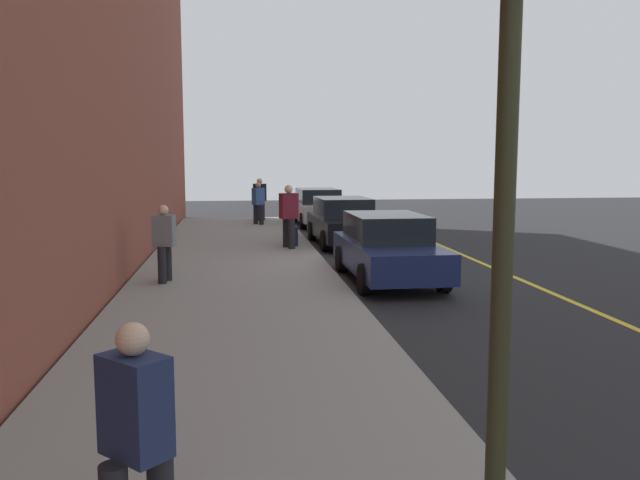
% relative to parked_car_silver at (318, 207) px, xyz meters
% --- Properties ---
extents(ground_plane, '(56.00, 56.00, 0.00)m').
position_rel_parked_car_silver_xyz_m(ground_plane, '(11.74, -0.11, -0.76)').
color(ground_plane, black).
extents(sidewalk, '(28.00, 4.60, 0.15)m').
position_rel_parked_car_silver_xyz_m(sidewalk, '(11.74, -3.41, -0.68)').
color(sidewalk, gray).
rests_on(sidewalk, ground).
extents(lane_stripe_centre, '(28.00, 0.14, 0.01)m').
position_rel_parked_car_silver_xyz_m(lane_stripe_centre, '(11.74, 3.09, -0.75)').
color(lane_stripe_centre, gold).
rests_on(lane_stripe_centre, ground).
extents(parked_car_silver, '(4.51, 2.01, 1.51)m').
position_rel_parked_car_silver_xyz_m(parked_car_silver, '(0.00, 0.00, 0.00)').
color(parked_car_silver, black).
rests_on(parked_car_silver, ground).
extents(parked_car_black, '(4.34, 2.01, 1.51)m').
position_rel_parked_car_silver_xyz_m(parked_car_black, '(6.35, 0.03, -0.00)').
color(parked_car_black, black).
rests_on(parked_car_black, ground).
extents(parked_car_navy, '(4.44, 1.95, 1.51)m').
position_rel_parked_car_silver_xyz_m(parked_car_navy, '(12.61, 0.02, -0.00)').
color(parked_car_navy, black).
rests_on(parked_car_navy, ground).
extents(pedestrian_black_coat, '(0.53, 0.57, 1.79)m').
position_rel_parked_car_silver_xyz_m(pedestrian_black_coat, '(-0.74, -2.40, 0.35)').
color(pedestrian_black_coat, black).
rests_on(pedestrian_black_coat, sidewalk).
extents(pedestrian_blue_coat, '(0.50, 0.53, 1.67)m').
position_rel_parked_car_silver_xyz_m(pedestrian_blue_coat, '(0.84, -2.52, 0.28)').
color(pedestrian_blue_coat, black).
rests_on(pedestrian_blue_coat, sidewalk).
extents(pedestrian_navy_coat, '(0.50, 0.51, 1.62)m').
position_rel_parked_car_silver_xyz_m(pedestrian_navy_coat, '(22.94, -4.02, 0.26)').
color(pedestrian_navy_coat, black).
rests_on(pedestrian_navy_coat, sidewalk).
extents(pedestrian_grey_coat, '(0.54, 0.50, 1.65)m').
position_rel_parked_car_silver_xyz_m(pedestrian_grey_coat, '(12.93, -4.91, 0.27)').
color(pedestrian_grey_coat, black).
rests_on(pedestrian_grey_coat, sidewalk).
extents(pedestrian_burgundy_coat, '(0.59, 0.57, 1.85)m').
position_rel_parked_car_silver_xyz_m(pedestrian_burgundy_coat, '(7.93, -1.86, 0.38)').
color(pedestrian_burgundy_coat, black).
rests_on(pedestrian_burgundy_coat, sidewalk).
extents(traffic_light_pole, '(0.35, 0.26, 4.27)m').
position_rel_parked_car_silver_xyz_m(traffic_light_pole, '(23.53, -1.89, 2.28)').
color(traffic_light_pole, '#2D2D19').
rests_on(traffic_light_pole, sidewalk).
extents(rolling_suitcase, '(0.34, 0.22, 0.94)m').
position_rel_parked_car_silver_xyz_m(rolling_suitcase, '(7.44, -1.67, -0.31)').
color(rolling_suitcase, '#191E38').
rests_on(rolling_suitcase, sidewalk).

